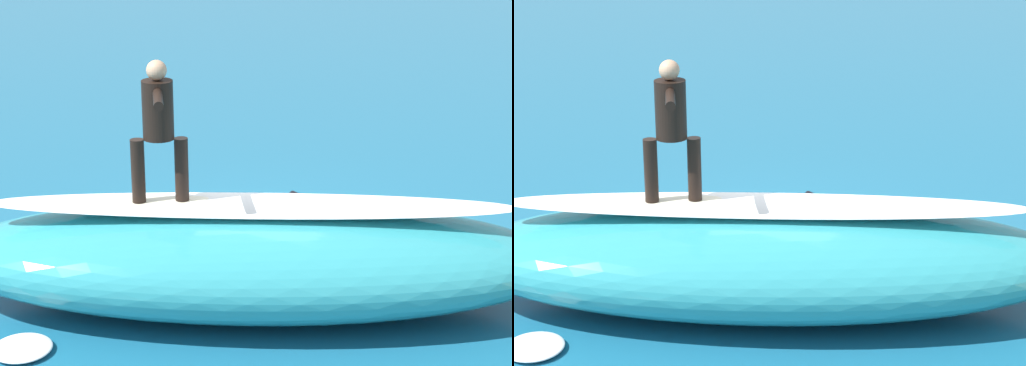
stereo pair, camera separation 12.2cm
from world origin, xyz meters
The scene contains 9 objects.
ground_plane centered at (0.00, 0.00, 0.00)m, with size 120.00×120.00×0.00m, color #196084.
wave_crest centered at (-0.58, 1.55, 0.59)m, with size 6.90×2.34×1.18m, color teal.
wave_foam_lip centered at (-0.58, 1.55, 1.22)m, with size 5.86×0.82×0.08m, color white.
surfboard_riding centered at (0.35, 1.89, 1.22)m, with size 1.82×0.52×0.09m, color #EAE5C6.
surfer_riding centered at (0.35, 1.89, 2.18)m, with size 0.79×1.35×1.56m.
surfboard_paddling centered at (-0.71, -1.11, 0.05)m, with size 2.36×0.54×0.10m, color #33B2D1.
surfer_paddling centered at (-0.60, -1.18, 0.22)m, with size 1.42×1.06×0.29m.
foam_patch_near centered at (1.22, 3.41, 0.05)m, with size 0.65×0.62×0.10m, color white.
foam_patch_far centered at (2.27, -0.81, 0.06)m, with size 0.62×0.61×0.12m, color white.
Camera 2 is at (-4.36, 10.61, 4.85)m, focal length 67.07 mm.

